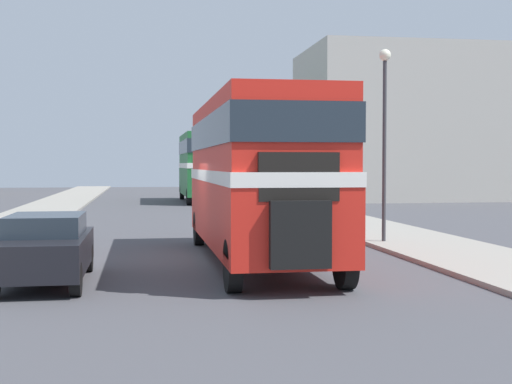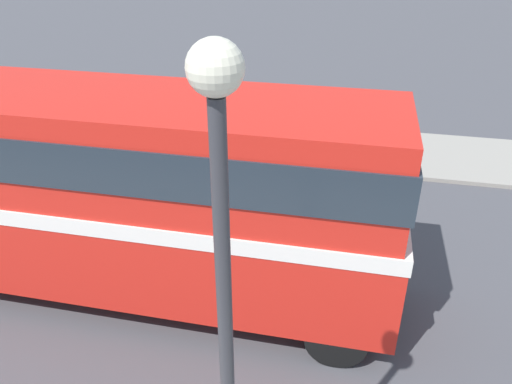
# 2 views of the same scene
# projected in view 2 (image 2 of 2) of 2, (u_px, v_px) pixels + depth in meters

# --- Properties ---
(ground_plane) EXTENTS (120.00, 120.00, 0.00)m
(ground_plane) POSITION_uv_depth(u_px,v_px,m) (205.00, 261.00, 10.91)
(ground_plane) COLOR #47474C
(sidewalk_left) EXTENTS (3.50, 120.00, 0.12)m
(sidewalk_left) POSITION_uv_depth(u_px,v_px,m) (266.00, 141.00, 16.67)
(sidewalk_left) COLOR gray
(sidewalk_left) RESTS_ON ground_plane
(double_decker_bus) EXTENTS (2.55, 10.17, 4.03)m
(double_decker_bus) POSITION_uv_depth(u_px,v_px,m) (123.00, 182.00, 9.01)
(double_decker_bus) COLOR red
(double_decker_bus) RESTS_ON ground_plane
(car_parked_near) EXTENTS (1.69, 4.04, 1.43)m
(car_parked_near) POSITION_uv_depth(u_px,v_px,m) (125.00, 149.00, 14.41)
(car_parked_near) COLOR black
(car_parked_near) RESTS_ON ground_plane
(street_lamp) EXTENTS (0.36, 0.36, 5.86)m
(street_lamp) POSITION_uv_depth(u_px,v_px,m) (225.00, 307.00, 3.82)
(street_lamp) COLOR #38383D
(street_lamp) RESTS_ON sidewalk_right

